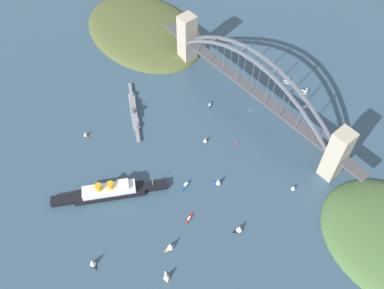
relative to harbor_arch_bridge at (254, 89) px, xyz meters
name	(u,v)px	position (x,y,z in m)	size (l,w,h in m)	color
ground_plane	(250,110)	(0.00, 0.00, -30.43)	(1400.00, 1400.00, 0.00)	#334C60
harbor_arch_bridge	(254,89)	(0.00, 0.00, 0.00)	(265.63, 16.60, 70.14)	#ADA38E
headland_east_shore	(146,32)	(170.35, 6.87, -30.43)	(166.66, 118.00, 21.31)	#4C562D
ocean_liner	(109,191)	(9.09, 166.25, -25.09)	(58.09, 92.56, 17.97)	black
naval_cruiser	(134,111)	(73.80, 93.86, -27.88)	(71.11, 41.40, 16.00)	gray
seaplane_taxiing_near_bridge	(287,81)	(2.29, -58.32, -28.57)	(9.06, 10.29, 4.72)	#B7B7B2
seaplane_second_in_formation	(305,92)	(-20.19, -61.15, -28.43)	(8.01, 9.88, 4.84)	#B7B7B2
small_boat_0	(239,229)	(-89.93, 103.06, -26.43)	(6.70, 9.31, 8.65)	black
small_boat_1	(210,105)	(31.43, 27.94, -29.65)	(6.89, 10.09, 2.19)	#234C8C
small_boat_2	(166,276)	(-82.72, 174.36, -25.83)	(8.73, 6.66, 9.91)	silver
small_boat_3	(189,218)	(-54.38, 127.45, -29.65)	(5.44, 11.12, 2.18)	#B2231E
small_boat_4	(85,134)	(79.80, 147.65, -27.38)	(5.84, 4.28, 6.44)	brown
small_boat_5	(218,182)	(-44.96, 85.60, -26.18)	(7.53, 6.32, 9.01)	#234C8C
small_boat_6	(205,140)	(-1.30, 63.00, -27.40)	(6.67, 5.21, 6.56)	brown
small_boat_7	(170,246)	(-65.10, 156.67, -26.00)	(5.50, 9.32, 9.64)	gold
small_boat_8	(186,185)	(-27.18, 109.12, -29.51)	(4.73, 12.79, 2.56)	#234C8C
small_boat_9	(92,263)	(-36.29, 212.24, -25.99)	(8.80, 5.06, 9.55)	black
small_boat_10	(293,188)	(-92.32, 38.49, -27.32)	(5.09, 6.85, 6.67)	#2D6B3D
channel_marker_buoy	(237,143)	(-23.27, 41.10, -29.31)	(2.20, 2.20, 2.75)	red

